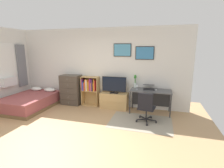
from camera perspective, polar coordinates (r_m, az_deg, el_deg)
The scene contains 14 objects.
ground_plane at distance 4.30m, azimuth -15.71°, elevation -16.51°, with size 7.20×7.20×0.00m, color tan.
wall_back_with_posters at distance 6.01m, azimuth -4.18°, elevation 5.62°, with size 6.12×0.09×2.70m.
area_rug at distance 4.91m, azimuth 9.58°, elevation -12.46°, with size 1.70×1.20×0.01m, color #9E937F.
bed at distance 6.51m, azimuth -25.78°, elevation -5.28°, with size 1.38×1.91×0.56m.
dresser at distance 6.34m, azimuth -13.62°, elevation -1.89°, with size 0.72×0.46×1.08m.
bookshelf at distance 6.05m, azimuth -7.46°, elevation -1.31°, with size 0.62×0.30×1.04m.
tv_stand at distance 5.82m, azimuth 0.73°, elevation -5.57°, with size 0.93×0.41×0.53m.
television at distance 5.66m, azimuth 0.69°, elevation -0.35°, with size 0.83×0.16×0.56m.
desk at distance 5.52m, azimuth 12.90°, elevation -3.16°, with size 1.26×0.60×0.74m.
office_chair at distance 4.73m, azimuth 11.35°, elevation -7.55°, with size 0.58×0.58×0.86m.
laptop at distance 5.51m, azimuth 12.23°, elevation -1.08°, with size 0.40×0.42×0.16m.
computer_mouse at distance 5.39m, azimuth 14.63°, elevation -1.97°, with size 0.06×0.10×0.03m, color silver.
bamboo_vase at distance 5.63m, azimuth 7.81°, elevation 1.07°, with size 0.09×0.09×0.43m.
wine_glass at distance 5.36m, azimuth 8.44°, elevation -0.49°, with size 0.07×0.07×0.18m.
Camera 1 is at (2.07, -3.19, 2.02)m, focal length 27.13 mm.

